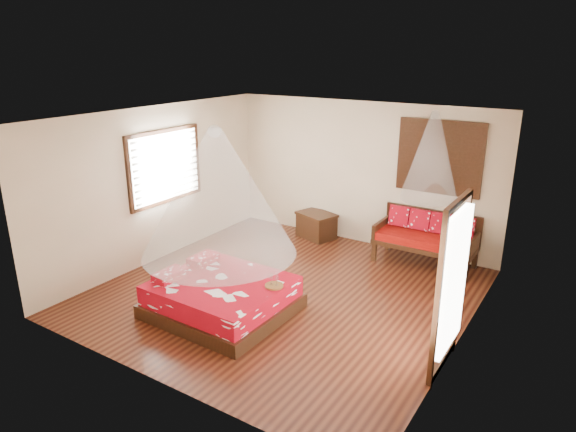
# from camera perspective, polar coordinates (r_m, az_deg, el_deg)

# --- Properties ---
(room) EXTENTS (5.54, 5.54, 2.84)m
(room) POSITION_cam_1_polar(r_m,az_deg,el_deg) (7.83, -0.36, 0.72)
(room) COLOR black
(room) RESTS_ON ground
(bed) EXTENTS (1.93, 1.76, 0.63)m
(bed) POSITION_cam_1_polar(r_m,az_deg,el_deg) (7.75, -7.42, -8.86)
(bed) COLOR black
(bed) RESTS_ON floor
(daybed) EXTENTS (1.76, 0.78, 0.94)m
(daybed) POSITION_cam_1_polar(r_m,az_deg,el_deg) (9.58, 15.16, -2.16)
(daybed) COLOR black
(daybed) RESTS_ON floor
(storage_chest) EXTENTS (0.90, 0.77, 0.52)m
(storage_chest) POSITION_cam_1_polar(r_m,az_deg,el_deg) (10.58, 3.18, -1.02)
(storage_chest) COLOR black
(storage_chest) RESTS_ON floor
(shutter_panel) EXTENTS (1.52, 0.06, 1.32)m
(shutter_panel) POSITION_cam_1_polar(r_m,az_deg,el_deg) (9.52, 16.48, 6.26)
(shutter_panel) COLOR black
(shutter_panel) RESTS_ON wall_back
(window_left) EXTENTS (0.10, 1.74, 1.34)m
(window_left) POSITION_cam_1_polar(r_m,az_deg,el_deg) (9.59, -13.45, 5.38)
(window_left) COLOR black
(window_left) RESTS_ON wall_left
(glazed_door) EXTENTS (0.08, 1.02, 2.16)m
(glazed_door) POSITION_cam_1_polar(r_m,az_deg,el_deg) (6.41, 17.50, -7.51)
(glazed_door) COLOR black
(glazed_door) RESTS_ON floor
(wine_tray) EXTENTS (0.27, 0.27, 0.21)m
(wine_tray) POSITION_cam_1_polar(r_m,az_deg,el_deg) (7.39, -1.56, -7.46)
(wine_tray) COLOR brown
(wine_tray) RESTS_ON bed
(mosquito_net_main) EXTENTS (2.20, 2.20, 1.80)m
(mosquito_net_main) POSITION_cam_1_polar(r_m,az_deg,el_deg) (7.15, -7.85, 2.58)
(mosquito_net_main) COLOR white
(mosquito_net_main) RESTS_ON ceiling
(mosquito_net_daybed) EXTENTS (0.98, 0.98, 1.50)m
(mosquito_net_daybed) POSITION_cam_1_polar(r_m,az_deg,el_deg) (9.06, 15.67, 6.39)
(mosquito_net_daybed) COLOR white
(mosquito_net_daybed) RESTS_ON ceiling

